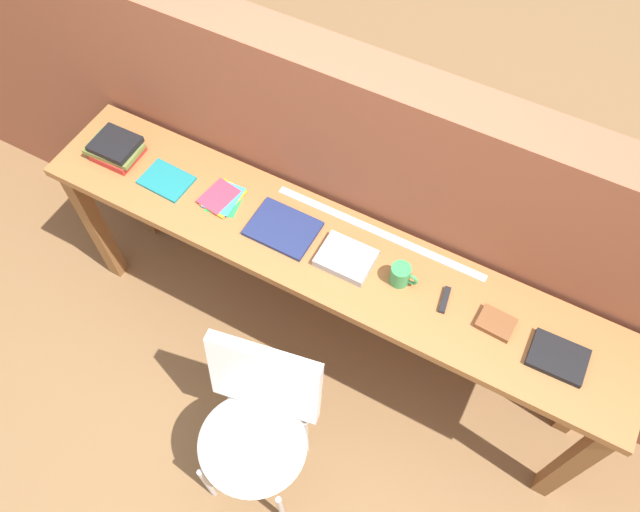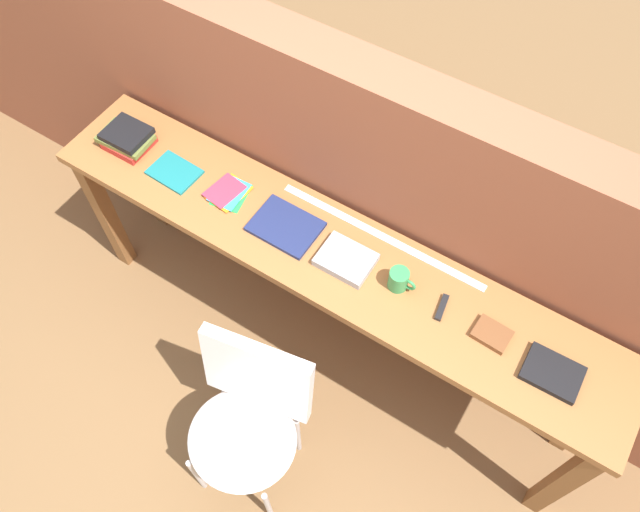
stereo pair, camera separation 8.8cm
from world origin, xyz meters
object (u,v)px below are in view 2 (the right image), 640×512
(pamphlet_pile_colourful, at_px, (229,193))
(multitool_folded, at_px, (442,307))
(book_repair_rightmost, at_px, (552,373))
(magazine_cycling, at_px, (174,172))
(mug, at_px, (399,280))
(book_open_centre, at_px, (285,226))
(chair_white_moulded, at_px, (248,417))
(book_stack_leftmost, at_px, (127,138))
(leather_journal_brown, at_px, (492,334))

(pamphlet_pile_colourful, distance_m, multitool_folded, 0.98)
(book_repair_rightmost, bearing_deg, magazine_cycling, 178.51)
(pamphlet_pile_colourful, bearing_deg, mug, -0.51)
(magazine_cycling, relative_size, book_repair_rightmost, 1.04)
(magazine_cycling, distance_m, mug, 1.06)
(book_open_centre, bearing_deg, multitool_folded, 1.11)
(chair_white_moulded, xyz_separation_m, multitool_folded, (0.46, 0.65, 0.36))
(multitool_folded, bearing_deg, book_stack_leftmost, -179.53)
(pamphlet_pile_colourful, relative_size, mug, 1.62)
(chair_white_moulded, height_order, book_repair_rightmost, book_repair_rightmost)
(book_open_centre, xyz_separation_m, leather_journal_brown, (0.89, 0.01, 0.00))
(leather_journal_brown, bearing_deg, book_open_centre, -176.77)
(chair_white_moulded, relative_size, book_repair_rightmost, 4.52)
(pamphlet_pile_colourful, height_order, book_repair_rightmost, book_repair_rightmost)
(magazine_cycling, xyz_separation_m, leather_journal_brown, (1.44, 0.03, 0.01))
(mug, relative_size, multitool_folded, 1.00)
(chair_white_moulded, relative_size, leather_journal_brown, 6.86)
(book_repair_rightmost, bearing_deg, pamphlet_pile_colourful, 177.11)
(magazine_cycling, relative_size, multitool_folded, 1.87)
(book_stack_leftmost, distance_m, magazine_cycling, 0.27)
(pamphlet_pile_colourful, distance_m, book_open_centre, 0.30)
(book_stack_leftmost, relative_size, leather_journal_brown, 1.78)
(book_stack_leftmost, xyz_separation_m, pamphlet_pile_colourful, (0.53, 0.02, -0.03))
(magazine_cycling, bearing_deg, book_repair_rightmost, 2.69)
(pamphlet_pile_colourful, distance_m, book_repair_rightmost, 1.42)
(book_stack_leftmost, xyz_separation_m, multitool_folded, (1.51, 0.01, -0.03))
(book_open_centre, height_order, multitool_folded, book_open_centre)
(book_open_centre, xyz_separation_m, mug, (0.51, 0.01, 0.04))
(pamphlet_pile_colourful, bearing_deg, chair_white_moulded, -51.08)
(magazine_cycling, bearing_deg, pamphlet_pile_colourful, 10.32)
(book_stack_leftmost, relative_size, magazine_cycling, 1.13)
(chair_white_moulded, xyz_separation_m, magazine_cycling, (-0.78, 0.62, 0.36))
(magazine_cycling, distance_m, book_repair_rightmost, 1.68)
(book_stack_leftmost, height_order, multitool_folded, book_stack_leftmost)
(pamphlet_pile_colourful, bearing_deg, book_repair_rightmost, -1.25)
(mug, bearing_deg, book_stack_leftmost, -179.52)
(mug, relative_size, book_repair_rightmost, 0.56)
(magazine_cycling, height_order, multitool_folded, multitool_folded)
(chair_white_moulded, bearing_deg, magazine_cycling, 141.89)
(pamphlet_pile_colourful, xyz_separation_m, book_open_centre, (0.29, -0.02, 0.00))
(mug, bearing_deg, chair_white_moulded, -113.21)
(mug, bearing_deg, multitool_folded, 0.46)
(book_stack_leftmost, distance_m, book_repair_rightmost, 1.95)
(book_repair_rightmost, bearing_deg, book_open_centre, 177.56)
(book_stack_leftmost, height_order, book_repair_rightmost, book_stack_leftmost)
(multitool_folded, xyz_separation_m, leather_journal_brown, (0.20, -0.00, 0.00))
(mug, height_order, book_repair_rightmost, mug)
(leather_journal_brown, bearing_deg, chair_white_moulded, -132.92)
(chair_white_moulded, distance_m, magazine_cycling, 1.06)
(book_open_centre, bearing_deg, pamphlet_pile_colourful, 177.34)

